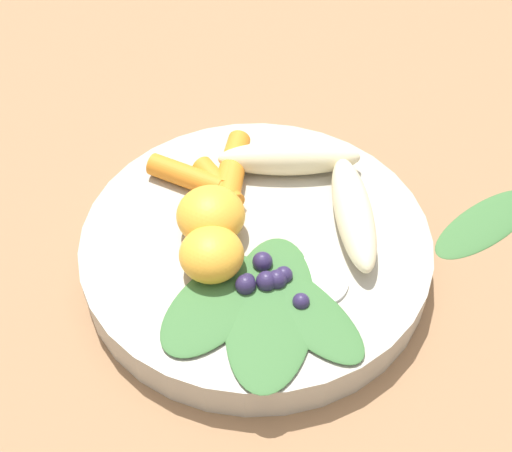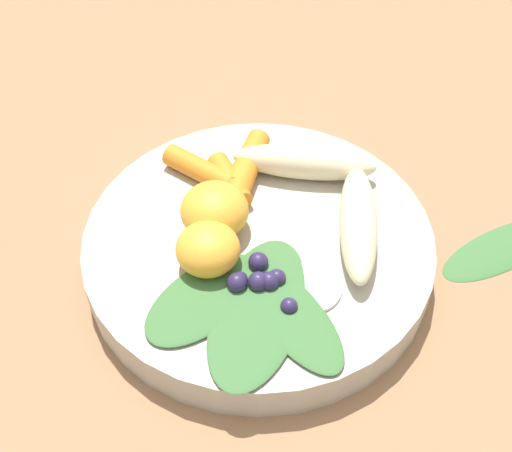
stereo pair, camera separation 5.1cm
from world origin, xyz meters
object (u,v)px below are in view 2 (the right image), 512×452
(banana_peeled_left, at_px, (302,162))
(kale_leaf_stray, at_px, (500,247))
(bowl, at_px, (256,248))
(banana_peeled_right, at_px, (356,225))
(orange_segment_near, at_px, (205,249))

(banana_peeled_left, height_order, kale_leaf_stray, banana_peeled_left)
(bowl, xyz_separation_m, banana_peeled_left, (-0.07, 0.04, 0.03))
(banana_peeled_left, relative_size, banana_peeled_right, 1.00)
(banana_peeled_right, relative_size, kale_leaf_stray, 0.98)
(bowl, bearing_deg, banana_peeled_left, 150.98)
(bowl, distance_m, banana_peeled_left, 0.08)
(bowl, height_order, orange_segment_near, orange_segment_near)
(bowl, distance_m, banana_peeled_right, 0.08)
(bowl, relative_size, kale_leaf_stray, 2.26)
(banana_peeled_right, xyz_separation_m, orange_segment_near, (0.03, -0.11, 0.00))
(banana_peeled_right, distance_m, orange_segment_near, 0.11)
(orange_segment_near, relative_size, kale_leaf_stray, 0.39)
(banana_peeled_right, xyz_separation_m, kale_leaf_stray, (-0.02, 0.12, -0.04))
(banana_peeled_left, xyz_separation_m, banana_peeled_right, (0.07, 0.04, 0.00))
(banana_peeled_right, distance_m, kale_leaf_stray, 0.13)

